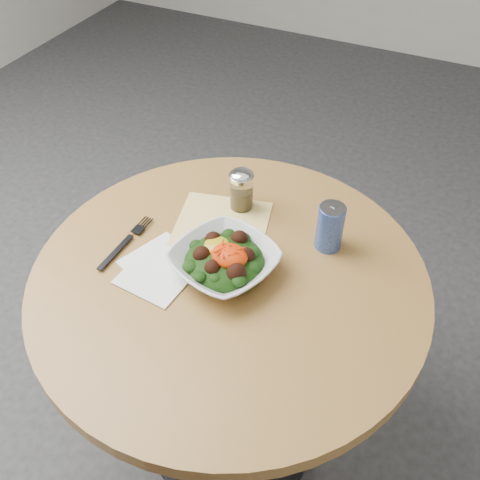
# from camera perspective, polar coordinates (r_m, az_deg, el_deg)

# --- Properties ---
(ground) EXTENTS (6.00, 6.00, 0.00)m
(ground) POSITION_cam_1_polar(r_m,az_deg,el_deg) (1.83, -0.83, -19.62)
(ground) COLOR #2A2A2D
(ground) RESTS_ON ground
(table) EXTENTS (0.90, 0.90, 0.75)m
(table) POSITION_cam_1_polar(r_m,az_deg,el_deg) (1.36, -1.06, -9.18)
(table) COLOR black
(table) RESTS_ON ground
(cloth_napkin) EXTENTS (0.26, 0.25, 0.00)m
(cloth_napkin) POSITION_cam_1_polar(r_m,az_deg,el_deg) (1.33, -1.92, 1.79)
(cloth_napkin) COLOR #E5AC0C
(cloth_napkin) RESTS_ON table
(paper_napkins) EXTENTS (0.19, 0.21, 0.00)m
(paper_napkins) POSITION_cam_1_polar(r_m,az_deg,el_deg) (1.23, -8.61, -3.00)
(paper_napkins) COLOR white
(paper_napkins) RESTS_ON table
(salad_bowl) EXTENTS (0.28, 0.28, 0.08)m
(salad_bowl) POSITION_cam_1_polar(r_m,az_deg,el_deg) (1.19, -1.67, -2.22)
(salad_bowl) COLOR silver
(salad_bowl) RESTS_ON table
(fork) EXTENTS (0.03, 0.20, 0.00)m
(fork) POSITION_cam_1_polar(r_m,az_deg,el_deg) (1.30, -11.95, -0.08)
(fork) COLOR black
(fork) RESTS_ON table
(spice_shaker) EXTENTS (0.06, 0.06, 0.11)m
(spice_shaker) POSITION_cam_1_polar(r_m,az_deg,el_deg) (1.34, 0.15, 5.37)
(spice_shaker) COLOR silver
(spice_shaker) RESTS_ON table
(beverage_can) EXTENTS (0.06, 0.06, 0.12)m
(beverage_can) POSITION_cam_1_polar(r_m,az_deg,el_deg) (1.25, 9.58, 1.40)
(beverage_can) COLOR navy
(beverage_can) RESTS_ON table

